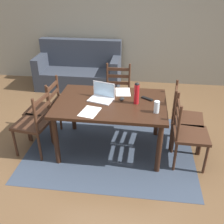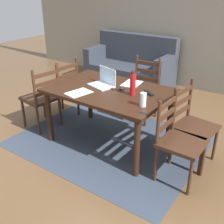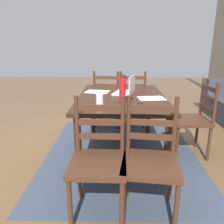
{
  "view_description": "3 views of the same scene",
  "coord_description": "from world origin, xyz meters",
  "px_view_note": "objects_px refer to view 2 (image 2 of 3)",
  "views": [
    {
      "loc": [
        0.41,
        -3.07,
        2.32
      ],
      "look_at": [
        0.02,
        0.02,
        0.59
      ],
      "focal_mm": 41.15,
      "sensor_mm": 36.0,
      "label": 1
    },
    {
      "loc": [
        1.85,
        -2.62,
        1.97
      ],
      "look_at": [
        0.06,
        -0.01,
        0.46
      ],
      "focal_mm": 43.84,
      "sensor_mm": 36.0,
      "label": 2
    },
    {
      "loc": [
        2.62,
        -0.06,
        1.34
      ],
      "look_at": [
        -0.12,
        -0.12,
        0.51
      ],
      "focal_mm": 35.75,
      "sensor_mm": 36.0,
      "label": 3
    }
  ],
  "objects_px": {
    "chair_right_far": "(192,126)",
    "couch": "(131,67)",
    "drinking_glass": "(143,100)",
    "tv_remote": "(149,93)",
    "computer_mouse": "(122,88)",
    "chair_far_head": "(142,90)",
    "water_bottle": "(133,82)",
    "chair_left_near": "(42,98)",
    "laptop": "(104,81)",
    "dining_table": "(109,96)",
    "chair_right_near": "(178,141)",
    "chair_left_far": "(62,90)"
  },
  "relations": [
    {
      "from": "chair_right_far",
      "to": "couch",
      "type": "xyz_separation_m",
      "value": [
        -2.03,
        2.0,
        -0.11
      ]
    },
    {
      "from": "couch",
      "to": "drinking_glass",
      "type": "bearing_deg",
      "value": -56.66
    },
    {
      "from": "tv_remote",
      "to": "computer_mouse",
      "type": "bearing_deg",
      "value": 133.91
    },
    {
      "from": "chair_far_head",
      "to": "couch",
      "type": "xyz_separation_m",
      "value": [
        -0.99,
        1.33,
        -0.11
      ]
    },
    {
      "from": "water_bottle",
      "to": "drinking_glass",
      "type": "relative_size",
      "value": 1.94
    },
    {
      "from": "couch",
      "to": "drinking_glass",
      "type": "height_order",
      "value": "couch"
    },
    {
      "from": "couch",
      "to": "computer_mouse",
      "type": "xyz_separation_m",
      "value": [
        1.14,
        -2.13,
        0.42
      ]
    },
    {
      "from": "computer_mouse",
      "to": "tv_remote",
      "type": "bearing_deg",
      "value": 13.55
    },
    {
      "from": "chair_left_near",
      "to": "drinking_glass",
      "type": "xyz_separation_m",
      "value": [
        1.64,
        -0.01,
        0.37
      ]
    },
    {
      "from": "chair_right_far",
      "to": "laptop",
      "type": "bearing_deg",
      "value": -173.23
    },
    {
      "from": "dining_table",
      "to": "water_bottle",
      "type": "bearing_deg",
      "value": 0.0
    },
    {
      "from": "water_bottle",
      "to": "tv_remote",
      "type": "relative_size",
      "value": 1.77
    },
    {
      "from": "computer_mouse",
      "to": "chair_far_head",
      "type": "bearing_deg",
      "value": 103.86
    },
    {
      "from": "dining_table",
      "to": "chair_right_near",
      "type": "relative_size",
      "value": 1.57
    },
    {
      "from": "chair_left_near",
      "to": "tv_remote",
      "type": "relative_size",
      "value": 5.59
    },
    {
      "from": "drinking_glass",
      "to": "chair_left_near",
      "type": "bearing_deg",
      "value": 179.69
    },
    {
      "from": "chair_left_near",
      "to": "chair_right_near",
      "type": "bearing_deg",
      "value": 0.18
    },
    {
      "from": "chair_right_far",
      "to": "computer_mouse",
      "type": "xyz_separation_m",
      "value": [
        -0.89,
        -0.13,
        0.31
      ]
    },
    {
      "from": "computer_mouse",
      "to": "tv_remote",
      "type": "height_order",
      "value": "computer_mouse"
    },
    {
      "from": "chair_right_far",
      "to": "computer_mouse",
      "type": "distance_m",
      "value": 0.95
    },
    {
      "from": "chair_left_far",
      "to": "water_bottle",
      "type": "relative_size",
      "value": 3.16
    },
    {
      "from": "chair_right_far",
      "to": "chair_left_near",
      "type": "xyz_separation_m",
      "value": [
        -2.07,
        -0.42,
        0.0
      ]
    },
    {
      "from": "dining_table",
      "to": "chair_left_far",
      "type": "distance_m",
      "value": 1.07
    },
    {
      "from": "chair_left_near",
      "to": "water_bottle",
      "type": "height_order",
      "value": "water_bottle"
    },
    {
      "from": "couch",
      "to": "water_bottle",
      "type": "relative_size",
      "value": 5.99
    },
    {
      "from": "chair_far_head",
      "to": "chair_right_near",
      "type": "distance_m",
      "value": 1.5
    },
    {
      "from": "chair_right_near",
      "to": "couch",
      "type": "distance_m",
      "value": 3.16
    },
    {
      "from": "chair_left_far",
      "to": "drinking_glass",
      "type": "height_order",
      "value": "chair_left_far"
    },
    {
      "from": "couch",
      "to": "laptop",
      "type": "distance_m",
      "value": 2.35
    },
    {
      "from": "chair_left_near",
      "to": "chair_right_near",
      "type": "relative_size",
      "value": 1.0
    },
    {
      "from": "couch",
      "to": "drinking_glass",
      "type": "distance_m",
      "value": 2.95
    },
    {
      "from": "chair_right_far",
      "to": "water_bottle",
      "type": "xyz_separation_m",
      "value": [
        -0.69,
        -0.21,
        0.45
      ]
    },
    {
      "from": "chair_left_near",
      "to": "laptop",
      "type": "relative_size",
      "value": 2.57
    },
    {
      "from": "chair_far_head",
      "to": "couch",
      "type": "relative_size",
      "value": 0.53
    },
    {
      "from": "drinking_glass",
      "to": "chair_right_near",
      "type": "bearing_deg",
      "value": 2.03
    },
    {
      "from": "dining_table",
      "to": "computer_mouse",
      "type": "bearing_deg",
      "value": 28.58
    },
    {
      "from": "chair_right_far",
      "to": "couch",
      "type": "distance_m",
      "value": 2.85
    },
    {
      "from": "chair_right_near",
      "to": "laptop",
      "type": "distance_m",
      "value": 1.25
    },
    {
      "from": "dining_table",
      "to": "tv_remote",
      "type": "height_order",
      "value": "tv_remote"
    },
    {
      "from": "water_bottle",
      "to": "dining_table",
      "type": "bearing_deg",
      "value": -180.0
    },
    {
      "from": "dining_table",
      "to": "water_bottle",
      "type": "height_order",
      "value": "water_bottle"
    },
    {
      "from": "water_bottle",
      "to": "drinking_glass",
      "type": "bearing_deg",
      "value": -40.0
    },
    {
      "from": "dining_table",
      "to": "chair_left_near",
      "type": "relative_size",
      "value": 1.57
    },
    {
      "from": "chair_right_near",
      "to": "water_bottle",
      "type": "xyz_separation_m",
      "value": [
        -0.69,
        0.2,
        0.45
      ]
    },
    {
      "from": "dining_table",
      "to": "chair_left_far",
      "type": "bearing_deg",
      "value": 168.98
    },
    {
      "from": "dining_table",
      "to": "water_bottle",
      "type": "relative_size",
      "value": 4.97
    },
    {
      "from": "water_bottle",
      "to": "drinking_glass",
      "type": "xyz_separation_m",
      "value": [
        0.26,
        -0.22,
        -0.08
      ]
    },
    {
      "from": "tv_remote",
      "to": "drinking_glass",
      "type": "bearing_deg",
      "value": -128.47
    },
    {
      "from": "dining_table",
      "to": "chair_right_far",
      "type": "height_order",
      "value": "chair_right_far"
    },
    {
      "from": "chair_right_far",
      "to": "drinking_glass",
      "type": "distance_m",
      "value": 0.71
    }
  ]
}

